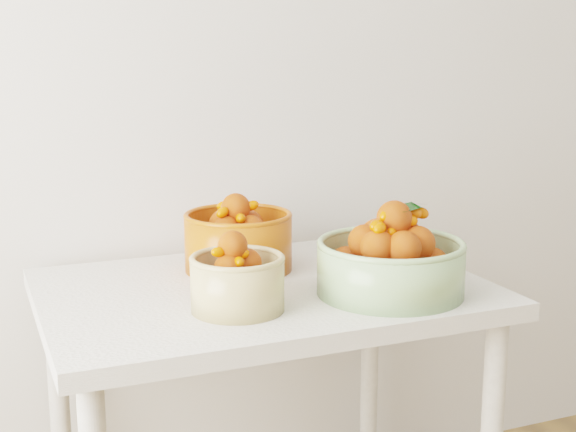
% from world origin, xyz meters
% --- Properties ---
extents(table, '(1.00, 0.70, 0.75)m').
position_xyz_m(table, '(-0.22, 1.60, 0.65)').
color(table, silver).
rests_on(table, ground).
extents(bowl_cream, '(0.23, 0.23, 0.17)m').
position_xyz_m(bowl_cream, '(-0.34, 1.45, 0.81)').
color(bowl_cream, tan).
rests_on(bowl_cream, table).
extents(bowl_green, '(0.43, 0.43, 0.21)m').
position_xyz_m(bowl_green, '(0.01, 1.43, 0.82)').
color(bowl_green, '#92B67E').
rests_on(bowl_green, table).
extents(bowl_orange, '(0.33, 0.33, 0.19)m').
position_xyz_m(bowl_orange, '(-0.23, 1.75, 0.83)').
color(bowl_orange, '#C44912').
rests_on(bowl_orange, table).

